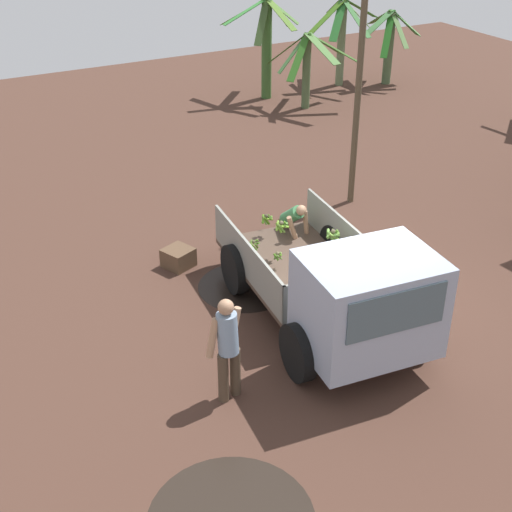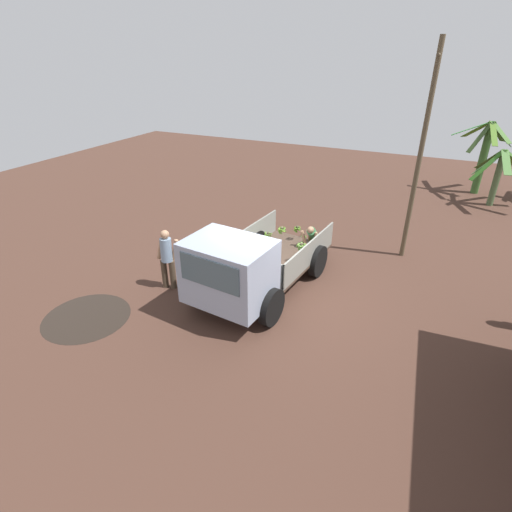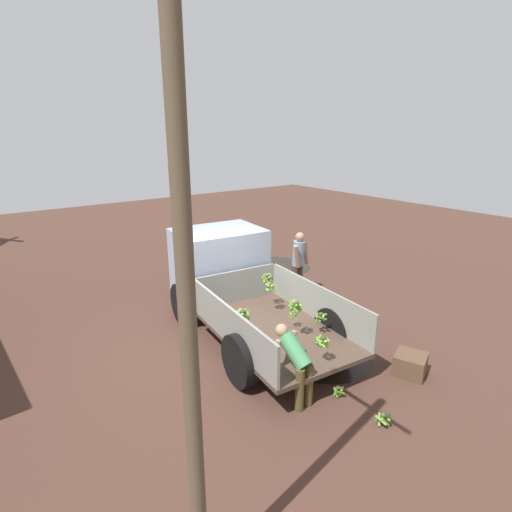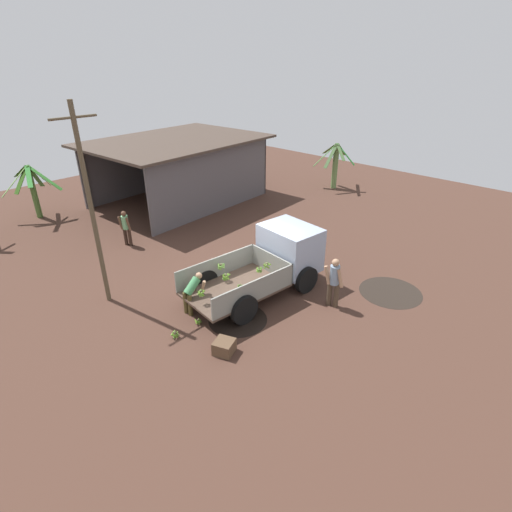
{
  "view_description": "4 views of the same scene",
  "coord_description": "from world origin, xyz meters",
  "px_view_note": "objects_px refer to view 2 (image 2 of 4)",
  "views": [
    {
      "loc": [
        8.35,
        -6.42,
        7.09
      ],
      "look_at": [
        -1.01,
        -1.3,
        1.0
      ],
      "focal_mm": 50.0,
      "sensor_mm": 36.0,
      "label": 1
    },
    {
      "loc": [
        8.45,
        3.28,
        5.84
      ],
      "look_at": [
        0.34,
        -0.51,
        1.18
      ],
      "focal_mm": 28.0,
      "sensor_mm": 36.0,
      "label": 2
    },
    {
      "loc": [
        -6.22,
        3.91,
        4.13
      ],
      "look_at": [
        0.65,
        -1.25,
        1.44
      ],
      "focal_mm": 28.0,
      "sensor_mm": 36.0,
      "label": 3
    },
    {
      "loc": [
        -8.49,
        -8.38,
        7.23
      ],
      "look_at": [
        -0.4,
        -0.79,
        1.58
      ],
      "focal_mm": 28.0,
      "sensor_mm": 36.0,
      "label": 4
    }
  ],
  "objects_px": {
    "person_worker_loading": "(312,238)",
    "cargo_truck": "(241,269)",
    "person_foreground_visitor": "(167,257)",
    "wooden_crate_0": "(258,234)",
    "banana_bunch_on_ground_0": "(295,248)",
    "utility_pole": "(420,154)",
    "banana_bunch_on_ground_1": "(303,237)"
  },
  "relations": [
    {
      "from": "cargo_truck",
      "to": "utility_pole",
      "type": "xyz_separation_m",
      "value": [
        -4.64,
        3.35,
        2.16
      ]
    },
    {
      "from": "utility_pole",
      "to": "person_worker_loading",
      "type": "xyz_separation_m",
      "value": [
        1.5,
        -2.53,
        -2.49
      ]
    },
    {
      "from": "cargo_truck",
      "to": "banana_bunch_on_ground_0",
      "type": "xyz_separation_m",
      "value": [
        -3.49,
        0.17,
        -0.95
      ]
    },
    {
      "from": "person_worker_loading",
      "to": "banana_bunch_on_ground_0",
      "type": "height_order",
      "value": "person_worker_loading"
    },
    {
      "from": "banana_bunch_on_ground_1",
      "to": "wooden_crate_0",
      "type": "height_order",
      "value": "wooden_crate_0"
    },
    {
      "from": "person_foreground_visitor",
      "to": "wooden_crate_0",
      "type": "bearing_deg",
      "value": -26.69
    },
    {
      "from": "person_foreground_visitor",
      "to": "person_worker_loading",
      "type": "bearing_deg",
      "value": -57.42
    },
    {
      "from": "banana_bunch_on_ground_0",
      "to": "banana_bunch_on_ground_1",
      "type": "height_order",
      "value": "banana_bunch_on_ground_1"
    },
    {
      "from": "utility_pole",
      "to": "person_worker_loading",
      "type": "bearing_deg",
      "value": -59.34
    },
    {
      "from": "banana_bunch_on_ground_0",
      "to": "banana_bunch_on_ground_1",
      "type": "xyz_separation_m",
      "value": [
        -0.85,
        -0.01,
        0.02
      ]
    },
    {
      "from": "banana_bunch_on_ground_0",
      "to": "wooden_crate_0",
      "type": "bearing_deg",
      "value": -102.28
    },
    {
      "from": "person_foreground_visitor",
      "to": "banana_bunch_on_ground_1",
      "type": "height_order",
      "value": "person_foreground_visitor"
    },
    {
      "from": "cargo_truck",
      "to": "wooden_crate_0",
      "type": "relative_size",
      "value": 9.55
    },
    {
      "from": "person_worker_loading",
      "to": "cargo_truck",
      "type": "bearing_deg",
      "value": -18.17
    },
    {
      "from": "person_foreground_visitor",
      "to": "cargo_truck",
      "type": "bearing_deg",
      "value": -102.57
    },
    {
      "from": "banana_bunch_on_ground_0",
      "to": "person_worker_loading",
      "type": "bearing_deg",
      "value": 62.05
    },
    {
      "from": "cargo_truck",
      "to": "person_worker_loading",
      "type": "height_order",
      "value": "cargo_truck"
    },
    {
      "from": "banana_bunch_on_ground_1",
      "to": "wooden_crate_0",
      "type": "xyz_separation_m",
      "value": [
        0.52,
        -1.48,
        0.07
      ]
    },
    {
      "from": "person_foreground_visitor",
      "to": "banana_bunch_on_ground_1",
      "type": "distance_m",
      "value": 5.05
    },
    {
      "from": "person_worker_loading",
      "to": "banana_bunch_on_ground_1",
      "type": "bearing_deg",
      "value": -154.21
    },
    {
      "from": "person_worker_loading",
      "to": "wooden_crate_0",
      "type": "bearing_deg",
      "value": -110.77
    },
    {
      "from": "utility_pole",
      "to": "person_foreground_visitor",
      "type": "distance_m",
      "value": 7.61
    },
    {
      "from": "wooden_crate_0",
      "to": "banana_bunch_on_ground_1",
      "type": "bearing_deg",
      "value": 109.5
    },
    {
      "from": "utility_pole",
      "to": "person_foreground_visitor",
      "type": "relative_size",
      "value": 3.65
    },
    {
      "from": "person_worker_loading",
      "to": "banana_bunch_on_ground_1",
      "type": "xyz_separation_m",
      "value": [
        -1.2,
        -0.67,
        -0.61
      ]
    },
    {
      "from": "cargo_truck",
      "to": "banana_bunch_on_ground_1",
      "type": "relative_size",
      "value": 19.94
    },
    {
      "from": "banana_bunch_on_ground_1",
      "to": "person_foreground_visitor",
      "type": "bearing_deg",
      "value": -28.01
    },
    {
      "from": "utility_pole",
      "to": "banana_bunch_on_ground_0",
      "type": "bearing_deg",
      "value": -70.11
    },
    {
      "from": "utility_pole",
      "to": "person_foreground_visitor",
      "type": "bearing_deg",
      "value": -49.67
    },
    {
      "from": "utility_pole",
      "to": "wooden_crate_0",
      "type": "height_order",
      "value": "utility_pole"
    },
    {
      "from": "cargo_truck",
      "to": "banana_bunch_on_ground_1",
      "type": "bearing_deg",
      "value": -175.8
    },
    {
      "from": "cargo_truck",
      "to": "banana_bunch_on_ground_1",
      "type": "height_order",
      "value": "cargo_truck"
    }
  ]
}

